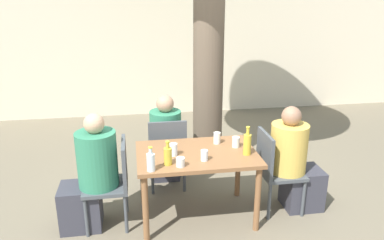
{
  "coord_description": "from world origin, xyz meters",
  "views": [
    {
      "loc": [
        -0.61,
        -3.45,
        2.27
      ],
      "look_at": [
        0.0,
        0.3,
        0.99
      ],
      "focal_mm": 35.0,
      "sensor_mm": 36.0,
      "label": 1
    }
  ],
  "objects_px": {
    "patio_chair_2": "(167,150)",
    "drinking_glass_0": "(217,138)",
    "patio_chair_0": "(114,179)",
    "oil_cruet_0": "(168,156)",
    "drinking_glass_4": "(204,155)",
    "drinking_glass_3": "(236,142)",
    "person_seated_0": "(90,177)",
    "drinking_glass_2": "(180,162)",
    "oil_cruet_1": "(247,144)",
    "water_bottle_2": "(151,162)",
    "patio_chair_1": "(274,167)",
    "dining_table_front": "(197,161)",
    "person_seated_1": "(294,163)",
    "person_seated_2": "(165,142)",
    "drinking_glass_1": "(174,150)"
  },
  "relations": [
    {
      "from": "oil_cruet_0",
      "to": "water_bottle_2",
      "type": "bearing_deg",
      "value": -147.27
    },
    {
      "from": "patio_chair_0",
      "to": "person_seated_1",
      "type": "distance_m",
      "value": 1.92
    },
    {
      "from": "patio_chair_0",
      "to": "drinking_glass_3",
      "type": "xyz_separation_m",
      "value": [
        1.27,
        0.08,
        0.28
      ]
    },
    {
      "from": "drinking_glass_4",
      "to": "drinking_glass_3",
      "type": "bearing_deg",
      "value": 35.42
    },
    {
      "from": "patio_chair_0",
      "to": "oil_cruet_0",
      "type": "height_order",
      "value": "oil_cruet_0"
    },
    {
      "from": "drinking_glass_0",
      "to": "drinking_glass_1",
      "type": "distance_m",
      "value": 0.55
    },
    {
      "from": "dining_table_front",
      "to": "drinking_glass_2",
      "type": "distance_m",
      "value": 0.38
    },
    {
      "from": "patio_chair_0",
      "to": "oil_cruet_1",
      "type": "height_order",
      "value": "oil_cruet_1"
    },
    {
      "from": "patio_chair_2",
      "to": "oil_cruet_1",
      "type": "height_order",
      "value": "oil_cruet_1"
    },
    {
      "from": "patio_chair_1",
      "to": "drinking_glass_3",
      "type": "height_order",
      "value": "patio_chair_1"
    },
    {
      "from": "patio_chair_0",
      "to": "oil_cruet_0",
      "type": "bearing_deg",
      "value": 66.17
    },
    {
      "from": "patio_chair_0",
      "to": "patio_chair_1",
      "type": "height_order",
      "value": "same"
    },
    {
      "from": "drinking_glass_0",
      "to": "drinking_glass_1",
      "type": "xyz_separation_m",
      "value": [
        -0.5,
        -0.24,
        0.0
      ]
    },
    {
      "from": "patio_chair_2",
      "to": "drinking_glass_0",
      "type": "bearing_deg",
      "value": 139.3
    },
    {
      "from": "oil_cruet_0",
      "to": "oil_cruet_1",
      "type": "xyz_separation_m",
      "value": [
        0.81,
        0.11,
        0.02
      ]
    },
    {
      "from": "patio_chair_2",
      "to": "drinking_glass_0",
      "type": "height_order",
      "value": "patio_chair_2"
    },
    {
      "from": "patio_chair_1",
      "to": "person_seated_2",
      "type": "relative_size",
      "value": 0.79
    },
    {
      "from": "dining_table_front",
      "to": "patio_chair_1",
      "type": "relative_size",
      "value": 1.35
    },
    {
      "from": "patio_chair_0",
      "to": "person_seated_2",
      "type": "bearing_deg",
      "value": 145.69
    },
    {
      "from": "drinking_glass_2",
      "to": "patio_chair_1",
      "type": "bearing_deg",
      "value": 15.57
    },
    {
      "from": "person_seated_1",
      "to": "drinking_glass_3",
      "type": "relative_size",
      "value": 10.61
    },
    {
      "from": "person_seated_0",
      "to": "person_seated_2",
      "type": "xyz_separation_m",
      "value": [
        0.83,
        0.88,
        -0.03
      ]
    },
    {
      "from": "dining_table_front",
      "to": "oil_cruet_1",
      "type": "height_order",
      "value": "oil_cruet_1"
    },
    {
      "from": "person_seated_2",
      "to": "drinking_glass_3",
      "type": "height_order",
      "value": "person_seated_2"
    },
    {
      "from": "dining_table_front",
      "to": "person_seated_1",
      "type": "relative_size",
      "value": 1.03
    },
    {
      "from": "oil_cruet_1",
      "to": "drinking_glass_3",
      "type": "height_order",
      "value": "oil_cruet_1"
    },
    {
      "from": "water_bottle_2",
      "to": "drinking_glass_4",
      "type": "bearing_deg",
      "value": 15.01
    },
    {
      "from": "dining_table_front",
      "to": "oil_cruet_1",
      "type": "relative_size",
      "value": 4.11
    },
    {
      "from": "dining_table_front",
      "to": "drinking_glass_3",
      "type": "height_order",
      "value": "drinking_glass_3"
    },
    {
      "from": "patio_chair_0",
      "to": "water_bottle_2",
      "type": "relative_size",
      "value": 3.84
    },
    {
      "from": "patio_chair_0",
      "to": "person_seated_0",
      "type": "distance_m",
      "value": 0.23
    },
    {
      "from": "person_seated_0",
      "to": "drinking_glass_2",
      "type": "distance_m",
      "value": 0.94
    },
    {
      "from": "patio_chair_2",
      "to": "drinking_glass_1",
      "type": "relative_size",
      "value": 7.23
    },
    {
      "from": "person_seated_0",
      "to": "patio_chair_1",
      "type": "bearing_deg",
      "value": 90.0
    },
    {
      "from": "drinking_glass_4",
      "to": "patio_chair_2",
      "type": "bearing_deg",
      "value": 108.67
    },
    {
      "from": "patio_chair_0",
      "to": "patio_chair_1",
      "type": "relative_size",
      "value": 1.0
    },
    {
      "from": "patio_chair_2",
      "to": "drinking_glass_2",
      "type": "xyz_separation_m",
      "value": [
        0.04,
        -0.93,
        0.27
      ]
    },
    {
      "from": "drinking_glass_2",
      "to": "patio_chair_2",
      "type": "bearing_deg",
      "value": 92.33
    },
    {
      "from": "patio_chair_0",
      "to": "drinking_glass_1",
      "type": "relative_size",
      "value": 7.23
    },
    {
      "from": "patio_chair_2",
      "to": "drinking_glass_3",
      "type": "height_order",
      "value": "patio_chair_2"
    },
    {
      "from": "person_seated_0",
      "to": "oil_cruet_1",
      "type": "bearing_deg",
      "value": 85.44
    },
    {
      "from": "patio_chair_2",
      "to": "water_bottle_2",
      "type": "height_order",
      "value": "water_bottle_2"
    },
    {
      "from": "patio_chair_2",
      "to": "drinking_glass_4",
      "type": "height_order",
      "value": "patio_chair_2"
    },
    {
      "from": "patio_chair_0",
      "to": "drinking_glass_4",
      "type": "xyz_separation_m",
      "value": [
        0.88,
        -0.2,
        0.28
      ]
    },
    {
      "from": "person_seated_0",
      "to": "oil_cruet_1",
      "type": "xyz_separation_m",
      "value": [
        1.56,
        -0.12,
        0.31
      ]
    },
    {
      "from": "patio_chair_0",
      "to": "drinking_glass_0",
      "type": "xyz_separation_m",
      "value": [
        1.1,
        0.21,
        0.29
      ]
    },
    {
      "from": "drinking_glass_4",
      "to": "person_seated_0",
      "type": "bearing_deg",
      "value": 169.87
    },
    {
      "from": "patio_chair_0",
      "to": "person_seated_0",
      "type": "relative_size",
      "value": 0.75
    },
    {
      "from": "patio_chair_1",
      "to": "patio_chair_2",
      "type": "distance_m",
      "value": 1.26
    },
    {
      "from": "patio_chair_1",
      "to": "person_seated_1",
      "type": "bearing_deg",
      "value": -90.0
    }
  ]
}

